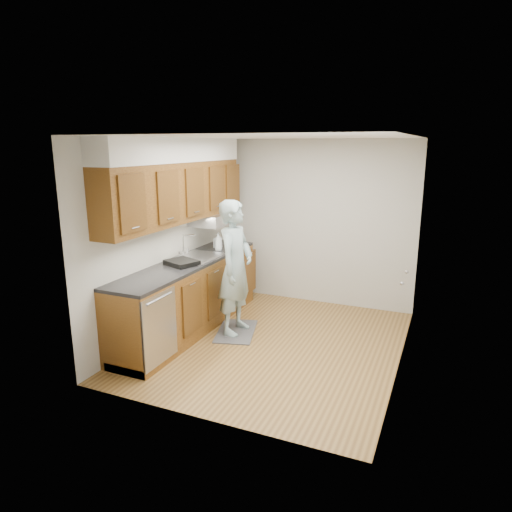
{
  "coord_description": "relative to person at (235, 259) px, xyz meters",
  "views": [
    {
      "loc": [
        1.88,
        -4.92,
        2.42
      ],
      "look_at": [
        -0.35,
        0.25,
        1.04
      ],
      "focal_mm": 32.0,
      "sensor_mm": 36.0,
      "label": 1
    }
  ],
  "objects": [
    {
      "name": "wall_back",
      "position": [
        0.59,
        1.61,
        0.25
      ],
      "size": [
        3.0,
        0.02,
        2.5
      ],
      "primitive_type": "cube",
      "color": "#B5B3AA",
      "rests_on": "floor"
    },
    {
      "name": "upper_cabinets",
      "position": [
        -0.74,
        -0.1,
        0.95
      ],
      "size": [
        0.47,
        2.8,
        1.21
      ],
      "color": "brown",
      "rests_on": "wall_left"
    },
    {
      "name": "floor_mat",
      "position": [
        0.0,
        0.0,
        -0.99
      ],
      "size": [
        0.68,
        0.91,
        0.02
      ],
      "primitive_type": "cube",
      "rotation": [
        0.0,
        0.0,
        0.28
      ],
      "color": "#5A5A5C",
      "rests_on": "floor"
    },
    {
      "name": "dish_rack",
      "position": [
        -0.59,
        -0.33,
        -0.03
      ],
      "size": [
        0.46,
        0.43,
        0.06
      ],
      "primitive_type": "cube",
      "rotation": [
        0.0,
        0.0,
        -0.37
      ],
      "color": "black",
      "rests_on": "counter"
    },
    {
      "name": "wall_right",
      "position": [
        2.09,
        -0.14,
        0.25
      ],
      "size": [
        0.02,
        3.5,
        2.5
      ],
      "primitive_type": "cube",
      "color": "#B5B3AA",
      "rests_on": "floor"
    },
    {
      "name": "ceiling",
      "position": [
        0.59,
        -0.14,
        1.5
      ],
      "size": [
        3.5,
        3.5,
        0.0
      ],
      "primitive_type": "plane",
      "rotation": [
        3.14,
        0.0,
        0.0
      ],
      "color": "white",
      "rests_on": "wall_left"
    },
    {
      "name": "person",
      "position": [
        0.0,
        0.0,
        0.0
      ],
      "size": [
        0.47,
        0.7,
        1.97
      ],
      "primitive_type": "imported",
      "rotation": [
        0.0,
        0.0,
        1.56
      ],
      "color": "#8FABAF",
      "rests_on": "floor_mat"
    },
    {
      "name": "counter",
      "position": [
        -0.61,
        -0.15,
        -0.51
      ],
      "size": [
        0.64,
        2.8,
        1.3
      ],
      "color": "brown",
      "rests_on": "floor"
    },
    {
      "name": "soap_bottle_a",
      "position": [
        -0.54,
        0.56,
        0.07
      ],
      "size": [
        0.12,
        0.12,
        0.26
      ],
      "primitive_type": "imported",
      "rotation": [
        0.0,
        0.0,
        0.26
      ],
      "color": "white",
      "rests_on": "counter"
    },
    {
      "name": "floor",
      "position": [
        0.59,
        -0.14,
        -1.0
      ],
      "size": [
        3.5,
        3.5,
        0.0
      ],
      "primitive_type": "plane",
      "color": "olive",
      "rests_on": "ground"
    },
    {
      "name": "wall_left",
      "position": [
        -0.91,
        -0.14,
        0.25
      ],
      "size": [
        0.02,
        3.5,
        2.5
      ],
      "primitive_type": "cube",
      "color": "#B5B3AA",
      "rests_on": "floor"
    },
    {
      "name": "soap_bottle_b",
      "position": [
        -0.63,
        0.71,
        0.05
      ],
      "size": [
        0.12,
        0.12,
        0.21
      ],
      "primitive_type": "imported",
      "rotation": [
        0.0,
        0.0,
        -0.29
      ],
      "color": "white",
      "rests_on": "counter"
    },
    {
      "name": "steel_can",
      "position": [
        -0.55,
        0.57,
        -0.0
      ],
      "size": [
        0.08,
        0.08,
        0.12
      ],
      "primitive_type": "cylinder",
      "rotation": [
        0.0,
        0.0,
        0.38
      ],
      "color": "#A5A5AA",
      "rests_on": "counter"
    },
    {
      "name": "closet_door",
      "position": [
        2.08,
        0.16,
        0.03
      ],
      "size": [
        0.02,
        1.22,
        2.05
      ],
      "primitive_type": "cube",
      "color": "white",
      "rests_on": "wall_right"
    }
  ]
}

